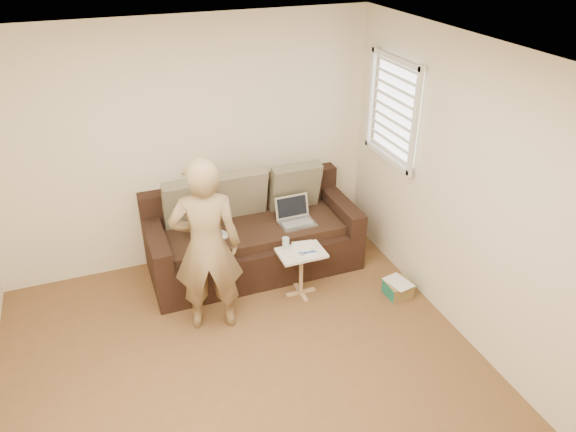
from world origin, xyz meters
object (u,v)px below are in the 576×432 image
object	(u,v)px
drinking_glass	(286,243)
sofa	(253,233)
laptop_white	(213,238)
person	(207,247)
striped_box	(398,288)
laptop_silver	(297,224)
side_table	(301,273)

from	to	relation	value
drinking_glass	sofa	bearing A→B (deg)	108.67
laptop_white	person	distance (m)	0.75
drinking_glass	striped_box	distance (m)	1.24
sofa	laptop_silver	distance (m)	0.48
side_table	striped_box	size ratio (longest dim) A/B	1.99
drinking_glass	striped_box	bearing A→B (deg)	-25.47
laptop_white	side_table	size ratio (longest dim) A/B	0.63
side_table	drinking_glass	xyz separation A→B (m)	(-0.12, 0.11, 0.31)
person	side_table	world-z (taller)	person
sofa	person	size ratio (longest dim) A/B	1.29
person	laptop_white	bearing A→B (deg)	-94.24
laptop_white	drinking_glass	bearing A→B (deg)	-62.43
person	drinking_glass	distance (m)	0.91
laptop_white	striped_box	size ratio (longest dim) A/B	1.25
laptop_silver	drinking_glass	xyz separation A→B (m)	(-0.27, -0.37, 0.04)
laptop_silver	laptop_white	bearing A→B (deg)	176.13
sofa	striped_box	world-z (taller)	sofa
striped_box	laptop_white	bearing A→B (deg)	151.41
side_table	drinking_glass	size ratio (longest dim) A/B	4.18
laptop_silver	person	distance (m)	1.30
person	striped_box	bearing A→B (deg)	-175.47
laptop_white	drinking_glass	distance (m)	0.76
sofa	laptop_white	distance (m)	0.48
drinking_glass	laptop_silver	bearing A→B (deg)	53.74
side_table	laptop_silver	bearing A→B (deg)	72.53
person	side_table	bearing A→B (deg)	-160.18
side_table	laptop_white	bearing A→B (deg)	145.18
laptop_silver	side_table	size ratio (longest dim) A/B	0.74
laptop_silver	laptop_white	size ratio (longest dim) A/B	1.18
laptop_white	striped_box	xyz separation A→B (m)	(1.66, -0.91, -0.44)
striped_box	sofa	bearing A→B (deg)	140.10
sofa	side_table	size ratio (longest dim) A/B	4.39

